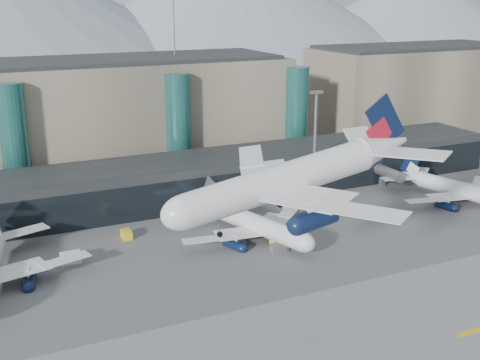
% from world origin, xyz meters
% --- Properties ---
extents(ground, '(900.00, 900.00, 0.00)m').
position_xyz_m(ground, '(0.00, 0.00, 0.00)').
color(ground, '#515154').
rests_on(ground, ground).
extents(concourse, '(170.00, 27.00, 10.00)m').
position_xyz_m(concourse, '(-0.02, 57.73, 4.97)').
color(concourse, black).
rests_on(concourse, ground).
extents(terminal_main, '(130.00, 30.00, 31.00)m').
position_xyz_m(terminal_main, '(-25.00, 90.00, 15.44)').
color(terminal_main, gray).
rests_on(terminal_main, ground).
extents(terminal_east, '(70.00, 30.00, 31.00)m').
position_xyz_m(terminal_east, '(95.00, 90.00, 15.44)').
color(terminal_east, gray).
rests_on(terminal_east, ground).
extents(teal_towers, '(116.40, 19.40, 46.00)m').
position_xyz_m(teal_towers, '(-14.99, 74.01, 14.01)').
color(teal_towers, '#22615C').
rests_on(teal_towers, ground).
extents(lightmast_mid, '(3.00, 1.20, 25.60)m').
position_xyz_m(lightmast_mid, '(30.00, 48.00, 14.42)').
color(lightmast_mid, slate).
rests_on(lightmast_mid, ground).
extents(hero_jet, '(35.79, 36.77, 11.84)m').
position_xyz_m(hero_jet, '(-7.27, -9.21, 26.62)').
color(hero_jet, silver).
rests_on(hero_jet, ground).
extents(jet_parked_mid, '(32.43, 34.13, 10.96)m').
position_xyz_m(jet_parked_mid, '(4.76, 32.32, 4.15)').
color(jet_parked_mid, silver).
rests_on(jet_parked_mid, ground).
extents(jet_parked_right, '(32.68, 33.78, 10.85)m').
position_xyz_m(jet_parked_right, '(58.26, 31.99, 4.10)').
color(jet_parked_right, silver).
rests_on(jet_parked_right, ground).
extents(veh_a, '(3.65, 2.08, 2.04)m').
position_xyz_m(veh_a, '(-30.27, 33.53, 1.02)').
color(veh_a, silver).
rests_on(veh_a, ground).
extents(veh_b, '(1.83, 2.93, 1.68)m').
position_xyz_m(veh_b, '(-18.09, 40.74, 0.84)').
color(veh_b, yellow).
rests_on(veh_b, ground).
extents(veh_c, '(3.15, 1.73, 1.72)m').
position_xyz_m(veh_c, '(6.46, 21.92, 0.86)').
color(veh_c, '#515156').
rests_on(veh_c, ground).
extents(veh_d, '(2.56, 3.54, 1.82)m').
position_xyz_m(veh_d, '(18.81, 39.63, 0.91)').
color(veh_d, silver).
rests_on(veh_d, ground).
extents(veh_g, '(2.06, 2.84, 1.50)m').
position_xyz_m(veh_g, '(19.22, 40.49, 0.75)').
color(veh_g, silver).
rests_on(veh_g, ground).
extents(veh_h, '(4.26, 3.83, 2.10)m').
position_xyz_m(veh_h, '(8.65, 26.12, 1.05)').
color(veh_h, yellow).
rests_on(veh_h, ground).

